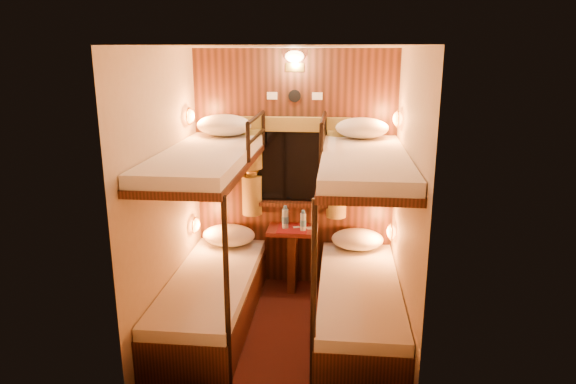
# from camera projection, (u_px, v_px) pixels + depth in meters

# --- Properties ---
(floor) EXTENTS (2.10, 2.10, 0.00)m
(floor) POSITION_uv_depth(u_px,v_px,m) (283.00, 330.00, 4.51)
(floor) COLOR black
(floor) RESTS_ON ground
(ceiling) EXTENTS (2.10, 2.10, 0.00)m
(ceiling) POSITION_uv_depth(u_px,v_px,m) (283.00, 47.00, 3.88)
(ceiling) COLOR silver
(ceiling) RESTS_ON wall_back
(wall_back) EXTENTS (2.40, 0.00, 2.40)m
(wall_back) POSITION_uv_depth(u_px,v_px,m) (295.00, 171.00, 5.20)
(wall_back) COLOR #C6B293
(wall_back) RESTS_ON floor
(wall_front) EXTENTS (2.40, 0.00, 2.40)m
(wall_front) POSITION_uv_depth(u_px,v_px,m) (264.00, 245.00, 3.19)
(wall_front) COLOR #C6B293
(wall_front) RESTS_ON floor
(wall_left) EXTENTS (0.00, 2.40, 2.40)m
(wall_left) POSITION_uv_depth(u_px,v_px,m) (165.00, 196.00, 4.29)
(wall_left) COLOR #C6B293
(wall_left) RESTS_ON floor
(wall_right) EXTENTS (0.00, 2.40, 2.40)m
(wall_right) POSITION_uv_depth(u_px,v_px,m) (407.00, 203.00, 4.09)
(wall_right) COLOR #C6B293
(wall_right) RESTS_ON floor
(back_panel) EXTENTS (2.00, 0.03, 2.40)m
(back_panel) POSITION_uv_depth(u_px,v_px,m) (295.00, 171.00, 5.19)
(back_panel) COLOR black
(back_panel) RESTS_ON floor
(bunk_left) EXTENTS (0.72, 1.90, 1.82)m
(bunk_left) POSITION_uv_depth(u_px,v_px,m) (211.00, 265.00, 4.49)
(bunk_left) COLOR black
(bunk_left) RESTS_ON floor
(bunk_right) EXTENTS (0.72, 1.90, 1.82)m
(bunk_right) POSITION_uv_depth(u_px,v_px,m) (360.00, 271.00, 4.36)
(bunk_right) COLOR black
(bunk_right) RESTS_ON floor
(window) EXTENTS (1.00, 0.12, 0.79)m
(window) POSITION_uv_depth(u_px,v_px,m) (294.00, 173.00, 5.16)
(window) COLOR black
(window) RESTS_ON back_panel
(curtains) EXTENTS (1.10, 0.22, 1.00)m
(curtains) POSITION_uv_depth(u_px,v_px,m) (294.00, 166.00, 5.11)
(curtains) COLOR olive
(curtains) RESTS_ON back_panel
(back_fixtures) EXTENTS (0.54, 0.09, 0.48)m
(back_fixtures) POSITION_uv_depth(u_px,v_px,m) (295.00, 65.00, 4.88)
(back_fixtures) COLOR black
(back_fixtures) RESTS_ON back_panel
(reading_lamps) EXTENTS (2.00, 0.20, 1.25)m
(reading_lamps) POSITION_uv_depth(u_px,v_px,m) (291.00, 175.00, 4.85)
(reading_lamps) COLOR orange
(reading_lamps) RESTS_ON wall_left
(table) EXTENTS (0.50, 0.34, 0.66)m
(table) POSITION_uv_depth(u_px,v_px,m) (293.00, 250.00, 5.22)
(table) COLOR #561D13
(table) RESTS_ON floor
(bottle_left) EXTENTS (0.07, 0.07, 0.23)m
(bottle_left) POSITION_uv_depth(u_px,v_px,m) (285.00, 219.00, 5.13)
(bottle_left) COLOR #99BFE5
(bottle_left) RESTS_ON table
(bottle_right) EXTENTS (0.06, 0.06, 0.21)m
(bottle_right) POSITION_uv_depth(u_px,v_px,m) (303.00, 222.00, 5.06)
(bottle_right) COLOR #99BFE5
(bottle_right) RESTS_ON table
(sachet_a) EXTENTS (0.10, 0.08, 0.01)m
(sachet_a) POSITION_uv_depth(u_px,v_px,m) (311.00, 228.00, 5.15)
(sachet_a) COLOR silver
(sachet_a) RESTS_ON table
(sachet_b) EXTENTS (0.08, 0.07, 0.01)m
(sachet_b) POSITION_uv_depth(u_px,v_px,m) (296.00, 227.00, 5.17)
(sachet_b) COLOR silver
(sachet_b) RESTS_ON table
(pillow_lower_left) EXTENTS (0.54, 0.38, 0.21)m
(pillow_lower_left) POSITION_uv_depth(u_px,v_px,m) (229.00, 235.00, 5.21)
(pillow_lower_left) COLOR silver
(pillow_lower_left) RESTS_ON bunk_left
(pillow_lower_right) EXTENTS (0.52, 0.37, 0.20)m
(pillow_lower_right) POSITION_uv_depth(u_px,v_px,m) (357.00, 239.00, 5.11)
(pillow_lower_right) COLOR silver
(pillow_lower_right) RESTS_ON bunk_right
(pillow_upper_left) EXTENTS (0.52, 0.37, 0.21)m
(pillow_upper_left) POSITION_uv_depth(u_px,v_px,m) (224.00, 125.00, 4.87)
(pillow_upper_left) COLOR silver
(pillow_upper_left) RESTS_ON bunk_left
(pillow_upper_right) EXTENTS (0.49, 0.35, 0.19)m
(pillow_upper_right) POSITION_uv_depth(u_px,v_px,m) (362.00, 128.00, 4.74)
(pillow_upper_right) COLOR silver
(pillow_upper_right) RESTS_ON bunk_right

